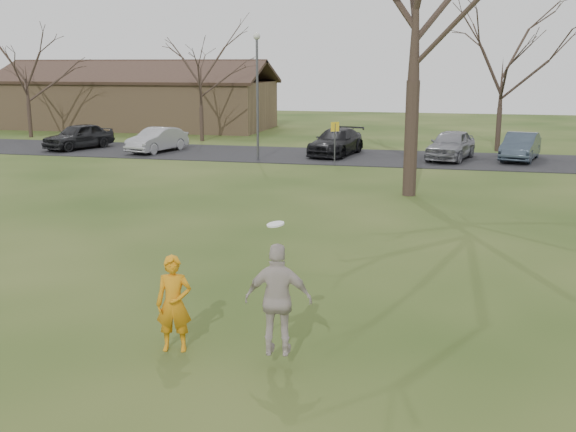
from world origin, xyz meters
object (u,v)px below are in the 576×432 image
object	(u,v)px
car_3	(336,142)
car_5	(520,147)
player_defender	(174,304)
car_0	(79,136)
catching_play	(278,300)
car_4	(451,145)
car_1	(157,140)
building	(138,102)
lamp_post	(257,81)

from	to	relation	value
car_3	car_5	bearing A→B (deg)	10.91
player_defender	car_0	xyz separation A→B (m)	(-16.29, 24.76, -0.07)
player_defender	catching_play	size ratio (longest dim) A/B	0.76
car_4	car_0	bearing A→B (deg)	-164.81
car_1	car_5	size ratio (longest dim) A/B	0.97
car_5	building	size ratio (longest dim) A/B	0.20
car_0	car_1	bearing A→B (deg)	16.93
catching_play	lamp_post	distance (m)	24.05
car_4	catching_play	xyz separation A→B (m)	(-2.56, -25.45, 0.37)
car_1	building	size ratio (longest dim) A/B	0.20
catching_play	lamp_post	size ratio (longest dim) A/B	0.35
car_0	car_4	distance (m)	20.74
car_4	catching_play	bearing A→B (deg)	-81.68
car_0	building	world-z (taller)	building
player_defender	car_5	size ratio (longest dim) A/B	0.40
car_4	catching_play	world-z (taller)	catching_play
lamp_post	building	bearing A→B (deg)	132.09
car_1	car_3	size ratio (longest dim) A/B	0.85
car_0	catching_play	bearing A→B (deg)	-34.44
player_defender	car_3	bearing A→B (deg)	81.22
player_defender	car_4	bearing A→B (deg)	67.83
car_4	player_defender	bearing A→B (deg)	-85.95
car_5	building	distance (m)	29.62
catching_play	lamp_post	world-z (taller)	lamp_post
building	lamp_post	bearing A→B (deg)	-47.91
car_4	lamp_post	bearing A→B (deg)	-150.66
car_3	car_0	bearing A→B (deg)	-166.74
car_1	catching_play	world-z (taller)	catching_play
car_0	car_5	world-z (taller)	car_0
car_1	car_4	size ratio (longest dim) A/B	0.92
car_0	lamp_post	distance (m)	11.93
car_1	car_3	bearing A→B (deg)	19.56
car_0	car_5	distance (m)	24.17
car_0	catching_play	xyz separation A→B (m)	(18.18, -25.04, 0.39)
player_defender	lamp_post	world-z (taller)	lamp_post
car_1	car_4	world-z (taller)	car_4
car_1	car_4	distance (m)	15.80
car_3	car_5	xyz separation A→B (m)	(9.37, 0.12, -0.00)
player_defender	car_5	xyz separation A→B (m)	(7.86, 25.68, -0.10)
car_3	lamp_post	bearing A→B (deg)	-129.50
car_1	car_5	bearing A→B (deg)	17.02
catching_play	player_defender	bearing A→B (deg)	171.58
car_3	car_4	xyz separation A→B (m)	(5.96, -0.39, 0.06)
player_defender	car_1	distance (m)	27.03
car_4	building	xyz separation A→B (m)	(-23.45, 12.92, 1.14)
player_defender	car_4	size ratio (longest dim) A/B	0.38
car_0	car_3	world-z (taller)	car_0
car_5	catching_play	size ratio (longest dim) A/B	1.91
car_3	lamp_post	xyz separation A→B (m)	(-3.50, -2.97, 3.24)
car_1	lamp_post	size ratio (longest dim) A/B	0.64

